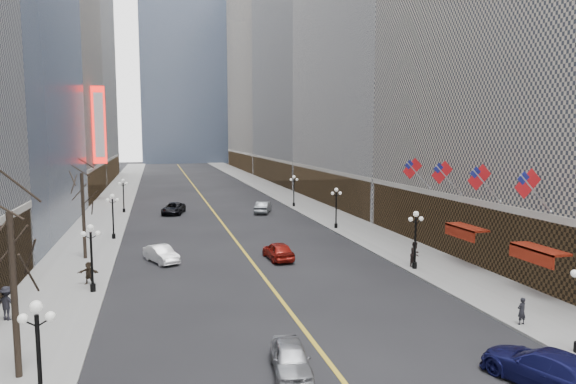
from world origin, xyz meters
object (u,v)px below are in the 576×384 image
streetlamp_east_3 (294,187)px  car_sb_near (547,369)px  streetlamp_west_2 (113,211)px  car_nb_near (291,358)px  car_nb_far (173,208)px  streetlamp_east_1 (415,234)px  streetlamp_east_2 (336,204)px  car_sb_mid (278,251)px  car_nb_mid (161,254)px  car_sb_far (263,207)px  ped_ne_corner (522,311)px  streetlamp_west_3 (123,192)px  streetlamp_west_0 (38,348)px  streetlamp_west_1 (91,251)px

streetlamp_east_3 → car_sb_near: bearing=-94.0°
streetlamp_west_2 → car_sb_near: bearing=-61.3°
car_nb_near → car_nb_far: bearing=101.0°
streetlamp_west_2 → car_sb_near: (19.82, -36.26, -2.08)m
streetlamp_east_3 → streetlamp_east_1: bearing=-90.0°
streetlamp_east_2 → car_sb_mid: streetlamp_east_2 is taller
car_nb_near → car_nb_mid: car_nb_mid is taller
car_nb_mid → car_sb_far: car_sb_far is taller
streetlamp_east_1 → streetlamp_east_2: 18.00m
streetlamp_west_2 → car_sb_mid: (14.10, -11.98, -2.13)m
car_nb_near → streetlamp_east_2: bearing=73.9°
ped_ne_corner → car_nb_far: bearing=-79.1°
streetlamp_east_2 → car_sb_far: bearing=112.0°
streetlamp_west_3 → car_sb_far: (18.11, -4.40, -2.11)m
ped_ne_corner → car_nb_mid: bearing=-55.6°
streetlamp_east_2 → streetlamp_west_0: bearing=-124.8°
car_nb_mid → car_nb_near: bearing=-100.2°
streetlamp_west_0 → car_sb_near: (19.82, -2.26, -2.08)m
streetlamp_east_3 → car_sb_far: 7.35m
streetlamp_east_2 → car_sb_near: bearing=-95.9°
streetlamp_east_1 → car_sb_far: streetlamp_east_1 is taller
streetlamp_east_3 → car_sb_far: bearing=-141.3°
streetlamp_east_1 → car_nb_far: streetlamp_east_1 is taller
streetlamp_west_0 → streetlamp_east_1: bearing=34.1°
streetlamp_east_1 → car_nb_far: (-17.19, 33.91, -2.15)m
streetlamp_west_2 → streetlamp_east_2: bearing=0.0°
streetlamp_east_1 → streetlamp_west_2: bearing=142.7°
streetlamp_west_2 → car_nb_near: size_ratio=1.11×
streetlamp_east_1 → streetlamp_west_1: (-23.60, 0.00, 0.00)m
streetlamp_west_1 → streetlamp_east_2: bearing=37.3°
streetlamp_west_0 → car_nb_near: bearing=9.5°
car_sb_near → car_sb_far: car_sb_near is taller
streetlamp_east_2 → streetlamp_west_1: same height
streetlamp_east_1 → streetlamp_east_3: size_ratio=1.00×
streetlamp_east_2 → car_sb_far: streetlamp_east_2 is taller
car_nb_mid → streetlamp_west_1: bearing=-144.8°
streetlamp_west_0 → car_nb_near: streetlamp_west_0 is taller
car_nb_mid → car_nb_far: bearing=62.1°
streetlamp_west_0 → car_nb_mid: bearing=79.1°
streetlamp_east_3 → ped_ne_corner: streetlamp_east_3 is taller
streetlamp_west_3 → car_nb_far: (6.41, -2.09, -2.15)m
car_nb_near → car_sb_mid: 20.83m
car_nb_mid → car_sb_mid: car_sb_mid is taller
streetlamp_east_2 → car_sb_mid: (-9.50, -11.98, -2.13)m
streetlamp_west_1 → car_nb_mid: streetlamp_west_1 is taller
ped_ne_corner → streetlamp_east_3: bearing=-99.6°
car_nb_mid → car_nb_far: 26.45m
streetlamp_west_0 → streetlamp_west_2: (0.00, 34.00, 0.00)m
car_nb_far → ped_ne_corner: (17.07, -46.12, 0.16)m
car_sb_near → streetlamp_east_3: bearing=-110.4°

